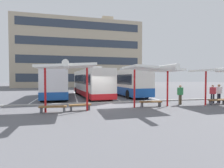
# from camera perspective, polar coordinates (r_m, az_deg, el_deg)

# --- Properties ---
(ground_plane) EXTENTS (160.00, 160.00, 0.00)m
(ground_plane) POSITION_cam_1_polar(r_m,az_deg,el_deg) (14.87, -2.57, -6.98)
(ground_plane) COLOR slate
(terminal_building) EXTENTS (32.46, 14.89, 20.27)m
(terminal_building) POSITION_cam_1_polar(r_m,az_deg,el_deg) (52.08, -10.49, 9.03)
(terminal_building) COLOR tan
(terminal_building) RESTS_ON ground
(coach_bus_0) EXTENTS (3.00, 10.14, 3.61)m
(coach_bus_0) POSITION_cam_1_polar(r_m,az_deg,el_deg) (21.74, -17.88, 0.19)
(coach_bus_0) COLOR silver
(coach_bus_0) RESTS_ON ground
(coach_bus_1) EXTENTS (3.70, 12.16, 3.62)m
(coach_bus_1) POSITION_cam_1_polar(r_m,az_deg,el_deg) (21.90, -7.00, 0.37)
(coach_bus_1) COLOR silver
(coach_bus_1) RESTS_ON ground
(coach_bus_2) EXTENTS (3.27, 12.04, 3.65)m
(coach_bus_2) POSITION_cam_1_polar(r_m,az_deg,el_deg) (23.85, 3.87, 0.40)
(coach_bus_2) COLOR silver
(coach_bus_2) RESTS_ON ground
(lane_stripe_0) EXTENTS (0.16, 14.00, 0.01)m
(lane_stripe_0) POSITION_cam_1_polar(r_m,az_deg,el_deg) (23.29, -22.36, -3.88)
(lane_stripe_0) COLOR white
(lane_stripe_0) RESTS_ON ground
(lane_stripe_1) EXTENTS (0.16, 14.00, 0.01)m
(lane_stripe_1) POSITION_cam_1_polar(r_m,az_deg,el_deg) (23.02, -11.84, -3.84)
(lane_stripe_1) COLOR white
(lane_stripe_1) RESTS_ON ground
(lane_stripe_2) EXTENTS (0.16, 14.00, 0.01)m
(lane_stripe_2) POSITION_cam_1_polar(r_m,az_deg,el_deg) (23.53, -1.44, -3.68)
(lane_stripe_2) COLOR white
(lane_stripe_2) RESTS_ON ground
(lane_stripe_3) EXTENTS (0.16, 14.00, 0.01)m
(lane_stripe_3) POSITION_cam_1_polar(r_m,az_deg,el_deg) (24.77, 8.22, -3.41)
(lane_stripe_3) COLOR white
(lane_stripe_3) RESTS_ON ground
(waiting_shelter_1) EXTENTS (3.79, 4.72, 3.29)m
(waiting_shelter_1) POSITION_cam_1_polar(r_m,az_deg,el_deg) (12.14, -14.62, 5.31)
(waiting_shelter_1) COLOR red
(waiting_shelter_1) RESTS_ON ground
(bench_1) EXTENTS (1.79, 0.57, 0.45)m
(bench_1) POSITION_cam_1_polar(r_m,az_deg,el_deg) (12.42, -18.70, -7.27)
(bench_1) COLOR brown
(bench_1) RESTS_ON ground
(bench_2) EXTENTS (1.59, 0.57, 0.45)m
(bench_2) POSITION_cam_1_polar(r_m,az_deg,el_deg) (12.69, -10.39, -7.03)
(bench_2) COLOR brown
(bench_2) RESTS_ON ground
(waiting_shelter_2) EXTENTS (3.87, 5.18, 3.26)m
(waiting_shelter_2) POSITION_cam_1_polar(r_m,az_deg,el_deg) (14.03, 13.28, 4.62)
(waiting_shelter_2) COLOR red
(waiting_shelter_2) RESTS_ON ground
(bench_3) EXTENTS (1.82, 0.58, 0.45)m
(bench_3) POSITION_cam_1_polar(r_m,az_deg,el_deg) (14.47, 12.54, -5.91)
(bench_3) COLOR brown
(bench_3) RESTS_ON ground
(waiting_shelter_3) EXTENTS (3.77, 5.08, 3.17)m
(waiting_shelter_3) POSITION_cam_1_polar(r_m,az_deg,el_deg) (17.50, 32.31, 3.73)
(waiting_shelter_3) COLOR red
(waiting_shelter_3) RESTS_ON ground
(bench_4) EXTENTS (1.81, 0.50, 0.45)m
(bench_4) POSITION_cam_1_polar(r_m,az_deg,el_deg) (17.88, 31.24, -4.65)
(bench_4) COLOR brown
(bench_4) RESTS_ON ground
(platform_kerb) EXTENTS (44.00, 0.24, 0.12)m
(platform_kerb) POSITION_cam_1_polar(r_m,az_deg,el_deg) (16.12, -3.45, -6.07)
(platform_kerb) COLOR #ADADA8
(platform_kerb) RESTS_ON ground
(waiting_passenger_0) EXTENTS (0.52, 0.28, 1.73)m
(waiting_passenger_0) POSITION_cam_1_polar(r_m,az_deg,el_deg) (19.18, 31.50, -2.22)
(waiting_passenger_0) COLOR black
(waiting_passenger_0) RESTS_ON ground
(waiting_passenger_1) EXTENTS (0.53, 0.31, 1.71)m
(waiting_passenger_1) POSITION_cam_1_polar(r_m,az_deg,el_deg) (16.31, 21.36, -2.80)
(waiting_passenger_1) COLOR brown
(waiting_passenger_1) RESTS_ON ground
(waiting_passenger_2) EXTENTS (0.53, 0.46, 1.69)m
(waiting_passenger_2) POSITION_cam_1_polar(r_m,az_deg,el_deg) (18.60, 29.97, -2.40)
(waiting_passenger_2) COLOR black
(waiting_passenger_2) RESTS_ON ground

